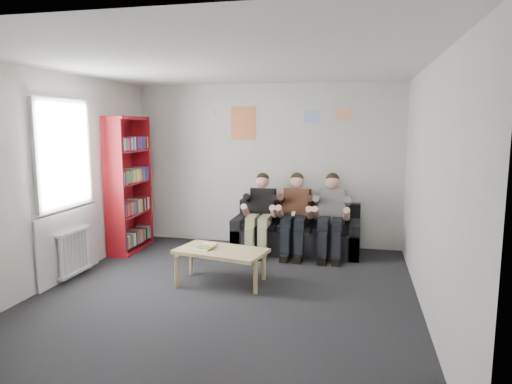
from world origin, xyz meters
TOP-DOWN VIEW (x-y plane):
  - room_shell at (0.00, 0.00)m, footprint 5.00×5.00m
  - sofa at (0.57, 2.12)m, footprint 1.99×0.82m
  - bookshelf at (-2.06, 1.60)m, footprint 0.32×0.97m
  - coffee_table at (-0.17, 0.39)m, footprint 1.13×0.62m
  - game_cases at (-0.36, 0.38)m, footprint 0.25×0.23m
  - person_left at (0.02, 1.93)m, footprint 0.40×0.85m
  - person_middle at (0.57, 1.93)m, footprint 0.40×0.87m
  - person_right at (1.13, 1.93)m, footprint 0.41×0.87m
  - radiator at (-2.15, 0.20)m, footprint 0.10×0.64m
  - window at (-2.22, 0.20)m, footprint 0.05×1.30m
  - poster_large at (-0.40, 2.49)m, footprint 0.42×0.01m
  - poster_blue at (0.75, 2.49)m, footprint 0.25×0.01m
  - poster_pink at (1.25, 2.49)m, footprint 0.22×0.01m
  - poster_sign at (-1.00, 2.49)m, footprint 0.20×0.01m

SIDE VIEW (x-z plane):
  - sofa at x=0.57m, z-range -0.11..0.66m
  - radiator at x=-2.15m, z-range 0.05..0.65m
  - coffee_table at x=-0.17m, z-range 0.17..0.62m
  - game_cases at x=-0.36m, z-range 0.45..0.51m
  - person_left at x=0.02m, z-range -0.01..1.25m
  - person_middle at x=0.57m, z-range -0.01..1.27m
  - person_right at x=1.13m, z-range -0.01..1.27m
  - window at x=-2.22m, z-range -0.15..2.21m
  - bookshelf at x=-2.06m, z-range 0.00..2.16m
  - room_shell at x=0.00m, z-range -1.15..3.85m
  - poster_large at x=-0.40m, z-range 1.77..2.32m
  - poster_blue at x=0.75m, z-range 2.05..2.25m
  - poster_pink at x=1.25m, z-range 2.11..2.29m
  - poster_sign at x=-1.00m, z-range 2.18..2.32m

